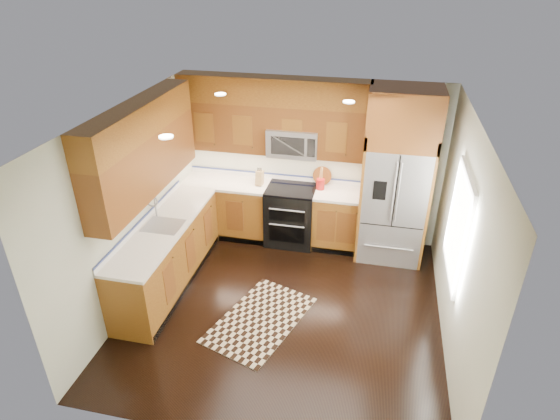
% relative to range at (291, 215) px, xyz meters
% --- Properties ---
extents(ground, '(4.00, 4.00, 0.00)m').
position_rel_range_xyz_m(ground, '(0.25, -1.67, -0.47)').
color(ground, black).
rests_on(ground, ground).
extents(wall_back, '(4.00, 0.02, 2.60)m').
position_rel_range_xyz_m(wall_back, '(0.25, 0.33, 0.83)').
color(wall_back, beige).
rests_on(wall_back, ground).
extents(wall_left, '(0.02, 4.00, 2.60)m').
position_rel_range_xyz_m(wall_left, '(-1.75, -1.67, 0.83)').
color(wall_left, beige).
rests_on(wall_left, ground).
extents(wall_right, '(0.02, 4.00, 2.60)m').
position_rel_range_xyz_m(wall_right, '(2.25, -1.67, 0.83)').
color(wall_right, beige).
rests_on(wall_right, ground).
extents(window, '(0.04, 1.10, 1.30)m').
position_rel_range_xyz_m(window, '(2.23, -1.47, 0.93)').
color(window, white).
rests_on(window, ground).
extents(base_cabinets, '(2.85, 3.00, 0.90)m').
position_rel_range_xyz_m(base_cabinets, '(-0.98, -0.77, -0.02)').
color(base_cabinets, '#94601C').
rests_on(base_cabinets, ground).
extents(countertop, '(2.86, 3.01, 0.04)m').
position_rel_range_xyz_m(countertop, '(-0.84, -0.65, 0.45)').
color(countertop, white).
rests_on(countertop, base_cabinets).
extents(upper_cabinets, '(2.85, 3.00, 1.15)m').
position_rel_range_xyz_m(upper_cabinets, '(-0.90, -0.58, 1.56)').
color(upper_cabinets, brown).
rests_on(upper_cabinets, ground).
extents(range, '(0.76, 0.67, 0.95)m').
position_rel_range_xyz_m(range, '(0.00, 0.00, 0.00)').
color(range, black).
rests_on(range, ground).
extents(microwave, '(0.76, 0.40, 0.42)m').
position_rel_range_xyz_m(microwave, '(-0.00, 0.13, 1.19)').
color(microwave, '#B2B2B7').
rests_on(microwave, ground).
extents(refrigerator, '(0.98, 0.75, 2.60)m').
position_rel_range_xyz_m(refrigerator, '(1.55, -0.04, 0.83)').
color(refrigerator, '#B2B2B7').
rests_on(refrigerator, ground).
extents(sink_faucet, '(0.54, 0.44, 0.37)m').
position_rel_range_xyz_m(sink_faucet, '(-1.48, -1.44, 0.52)').
color(sink_faucet, '#B2B2B7').
rests_on(sink_faucet, countertop).
extents(rug, '(1.31, 1.68, 0.01)m').
position_rel_range_xyz_m(rug, '(-0.00, -1.96, -0.46)').
color(rug, black).
rests_on(rug, ground).
extents(knife_block, '(0.11, 0.15, 0.28)m').
position_rel_range_xyz_m(knife_block, '(-0.51, 0.05, 0.59)').
color(knife_block, '#AA8852').
rests_on(knife_block, countertop).
extents(utensil_crock, '(0.16, 0.16, 0.36)m').
position_rel_range_xyz_m(utensil_crock, '(0.44, 0.09, 0.60)').
color(utensil_crock, '#A31614').
rests_on(utensil_crock, countertop).
extents(cutting_board, '(0.32, 0.32, 0.02)m').
position_rel_range_xyz_m(cutting_board, '(0.44, 0.27, 0.48)').
color(cutting_board, brown).
rests_on(cutting_board, countertop).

